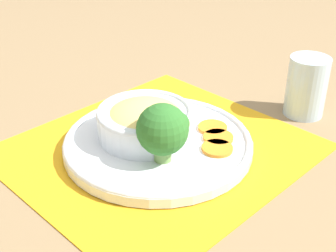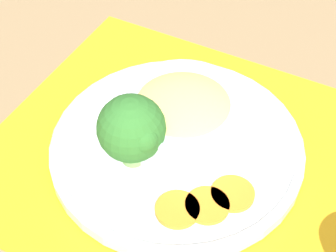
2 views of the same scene
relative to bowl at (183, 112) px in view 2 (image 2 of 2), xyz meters
name	(u,v)px [view 2 (image 2 of 2)]	position (x,y,z in m)	size (l,w,h in m)	color
ground_plane	(177,154)	(-0.01, 0.02, -0.05)	(4.00, 4.00, 0.00)	#8C704C
placemat	(177,153)	(-0.01, 0.02, -0.05)	(0.47, 0.44, 0.00)	orange
plate	(177,146)	(-0.01, 0.02, -0.03)	(0.31, 0.31, 0.02)	silver
bowl	(183,112)	(0.00, 0.00, 0.00)	(0.16, 0.16, 0.06)	silver
broccoli_floret	(132,129)	(0.02, 0.07, 0.02)	(0.08, 0.08, 0.09)	#759E51
carrot_slice_near	(177,209)	(-0.06, 0.11, -0.03)	(0.05, 0.05, 0.01)	orange
carrot_slice_middle	(207,205)	(-0.08, 0.09, -0.03)	(0.05, 0.05, 0.01)	orange
carrot_slice_far	(233,194)	(-0.10, 0.06, -0.03)	(0.05, 0.05, 0.01)	orange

